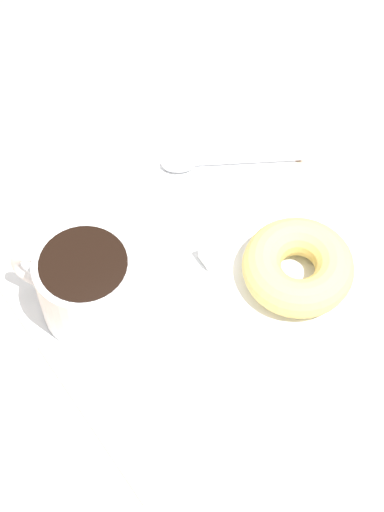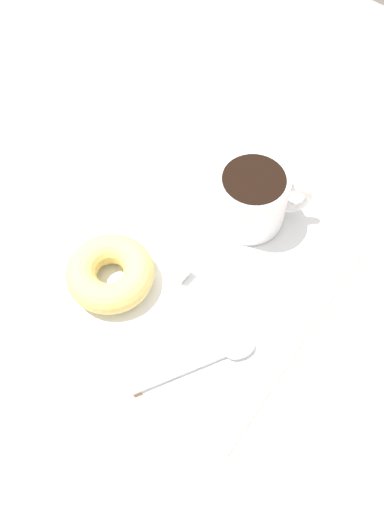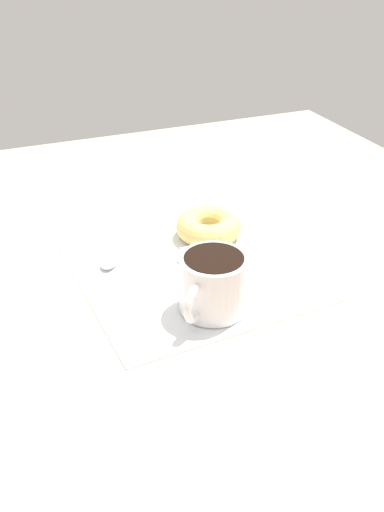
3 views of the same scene
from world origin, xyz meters
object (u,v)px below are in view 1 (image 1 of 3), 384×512
at_px(sugar_cube, 212,254).
at_px(coffee_cup, 86,285).
at_px(donut, 298,267).
at_px(spoon, 201,162).

bearing_deg(sugar_cube, coffee_cup, 172.75).
xyz_separation_m(coffee_cup, donut, (0.18, -0.07, -0.02)).
relative_size(coffee_cup, donut, 1.00).
relative_size(spoon, sugar_cube, 7.10).
height_order(donut, sugar_cube, donut).
xyz_separation_m(donut, spoon, (-0.01, 0.16, -0.01)).
relative_size(donut, spoon, 0.77).
bearing_deg(spoon, coffee_cup, -153.24).
relative_size(coffee_cup, spoon, 0.77).
xyz_separation_m(spoon, sugar_cube, (-0.05, -0.10, 0.01)).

